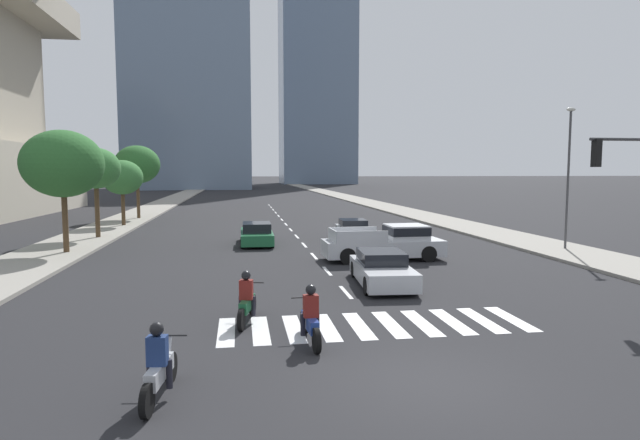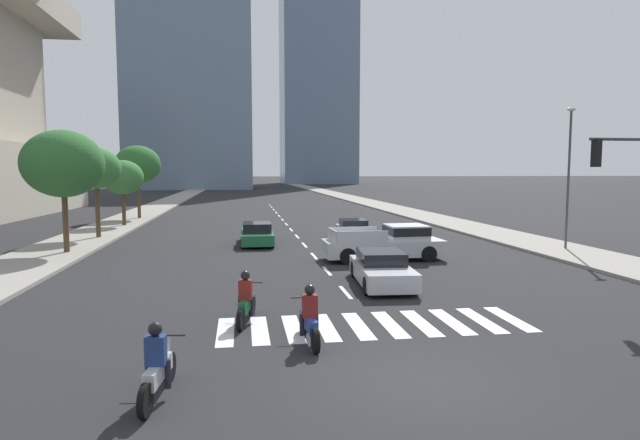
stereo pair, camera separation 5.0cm
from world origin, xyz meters
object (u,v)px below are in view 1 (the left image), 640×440
(street_lamp_east, at_px, (569,167))
(street_tree_third, at_px, (122,178))
(motorcycle_lead, at_px, (159,368))
(sedan_silver_2, at_px, (382,269))
(motorcycle_trailing, at_px, (310,320))
(motorcycle_third, at_px, (247,302))
(street_tree_nearest, at_px, (63,164))
(sedan_silver_1, at_px, (353,230))
(pickup_truck, at_px, (389,243))
(street_tree_second, at_px, (96,169))
(sedan_green_0, at_px, (257,234))
(street_tree_fourth, at_px, (137,165))

(street_lamp_east, relative_size, street_tree_third, 1.50)
(motorcycle_lead, xyz_separation_m, sedan_silver_2, (6.76, 8.99, 0.00))
(motorcycle_trailing, xyz_separation_m, motorcycle_third, (-1.52, 2.03, -0.00))
(street_lamp_east, xyz_separation_m, street_tree_nearest, (-25.86, 2.63, 0.16))
(sedan_silver_1, bearing_deg, pickup_truck, 2.82)
(motorcycle_trailing, bearing_deg, street_tree_third, 16.23)
(motorcycle_trailing, distance_m, sedan_silver_1, 20.46)
(motorcycle_trailing, distance_m, street_lamp_east, 20.50)
(motorcycle_trailing, height_order, motorcycle_third, same)
(motorcycle_trailing, relative_size, street_tree_second, 0.39)
(pickup_truck, distance_m, sedan_green_0, 8.81)
(sedan_green_0, height_order, street_tree_third, street_tree_third)
(motorcycle_lead, bearing_deg, sedan_silver_1, -13.43)
(motorcycle_trailing, relative_size, street_tree_nearest, 0.35)
(motorcycle_third, bearing_deg, sedan_green_0, 9.04)
(motorcycle_third, relative_size, sedan_silver_2, 0.48)
(street_lamp_east, bearing_deg, motorcycle_lead, -139.98)
(motorcycle_lead, height_order, street_tree_fourth, street_tree_fourth)
(sedan_green_0, bearing_deg, motorcycle_lead, 173.70)
(motorcycle_lead, height_order, street_lamp_east, street_lamp_east)
(street_tree_nearest, bearing_deg, street_tree_second, 90.00)
(sedan_silver_2, xyz_separation_m, street_tree_third, (-13.96, 22.85, 3.16))
(sedan_silver_1, bearing_deg, sedan_silver_2, -4.73)
(street_tree_second, bearing_deg, sedan_green_0, -20.83)
(motorcycle_lead, relative_size, sedan_green_0, 0.46)
(motorcycle_lead, distance_m, motorcycle_trailing, 4.24)
(sedan_green_0, height_order, street_tree_nearest, street_tree_nearest)
(pickup_truck, xyz_separation_m, street_lamp_east, (10.09, 1.30, 3.63))
(street_lamp_east, relative_size, street_tree_fourth, 1.17)
(pickup_truck, distance_m, street_tree_nearest, 16.69)
(street_lamp_east, bearing_deg, sedan_silver_2, -150.71)
(sedan_silver_2, height_order, street_tree_fourth, street_tree_fourth)
(street_tree_nearest, bearing_deg, motorcycle_third, -56.65)
(motorcycle_trailing, relative_size, sedan_silver_2, 0.47)
(street_lamp_east, distance_m, street_tree_third, 30.51)
(motorcycle_lead, distance_m, street_lamp_east, 24.67)
(sedan_silver_2, relative_size, street_lamp_east, 0.62)
(street_lamp_east, distance_m, street_tree_nearest, 25.99)
(motorcycle_trailing, height_order, sedan_silver_2, motorcycle_trailing)
(sedan_silver_1, relative_size, street_tree_second, 0.79)
(motorcycle_trailing, relative_size, pickup_truck, 0.38)
(street_tree_second, bearing_deg, sedan_silver_1, -6.99)
(motorcycle_trailing, bearing_deg, sedan_silver_1, -18.77)
(motorcycle_lead, xyz_separation_m, pickup_truck, (8.58, 14.37, 0.23))
(motorcycle_trailing, bearing_deg, street_tree_second, 22.19)
(motorcycle_third, distance_m, pickup_truck, 11.79)
(motorcycle_trailing, distance_m, motorcycle_third, 2.54)
(pickup_truck, distance_m, sedan_silver_2, 5.68)
(motorcycle_third, height_order, sedan_green_0, motorcycle_third)
(motorcycle_lead, relative_size, pickup_truck, 0.38)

